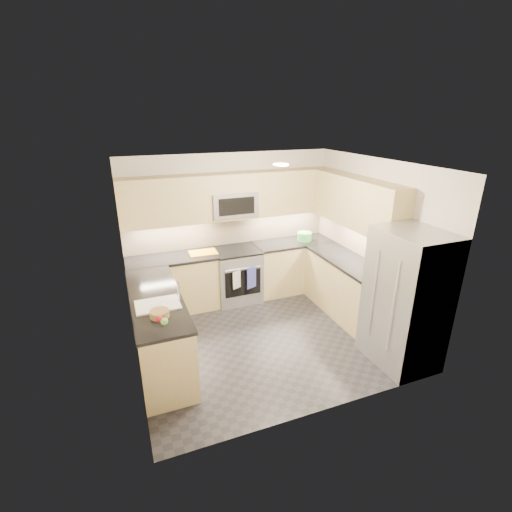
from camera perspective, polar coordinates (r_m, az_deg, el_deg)
name	(u,v)px	position (r m, az deg, el deg)	size (l,w,h in m)	color
floor	(265,336)	(5.64, 1.32, -12.19)	(3.60, 3.20, 0.00)	black
ceiling	(266,164)	(4.75, 1.58, 13.91)	(3.60, 3.20, 0.02)	beige
wall_back	(230,227)	(6.48, -4.03, 4.54)	(3.60, 0.02, 2.50)	beige
wall_front	(327,313)	(3.78, 10.94, -8.56)	(3.60, 0.02, 2.50)	beige
wall_left	(127,278)	(4.72, -19.21, -3.17)	(0.02, 3.20, 2.50)	beige
wall_right	(374,242)	(5.95, 17.65, 2.04)	(0.02, 3.20, 2.50)	beige
base_cab_back_left	(174,285)	(6.27, -12.56, -4.35)	(1.42, 0.60, 0.90)	#CDB77B
base_cab_back_right	(292,266)	(6.88, 5.59, -1.58)	(1.42, 0.60, 0.90)	#CDB77B
base_cab_right	(347,288)	(6.19, 13.80, -4.85)	(0.60, 1.70, 0.90)	#CDB77B
base_cab_peninsula	(159,330)	(5.09, -14.71, -10.95)	(0.60, 2.00, 0.90)	#CDB77B
countertop_back_left	(171,258)	(6.09, -12.91, -0.36)	(1.42, 0.63, 0.04)	black
countertop_back_right	(293,242)	(6.71, 5.73, 2.12)	(1.42, 0.63, 0.04)	black
countertop_right	(349,261)	(6.00, 14.18, -0.81)	(0.63, 1.70, 0.04)	black
countertop_peninsula	(155,298)	(4.87, -15.22, -6.24)	(0.63, 2.00, 0.04)	black
upper_cab_back	(232,196)	(6.18, -3.67, 9.23)	(3.60, 0.35, 0.75)	#CDB77B
upper_cab_right	(357,202)	(5.90, 15.28, 7.96)	(0.35, 1.95, 0.75)	#CDB77B
backsplash_back	(230,230)	(6.50, -4.01, 4.07)	(3.60, 0.01, 0.51)	tan
backsplash_right	(356,237)	(6.30, 15.06, 2.83)	(0.01, 2.30, 0.51)	tan
gas_range	(237,275)	(6.47, -2.98, -2.99)	(0.76, 0.65, 0.91)	#9A9CA1
range_cooktop	(236,251)	(6.30, -3.06, 0.84)	(0.76, 0.65, 0.03)	black
oven_door_glass	(243,283)	(6.19, -2.01, -4.20)	(0.62, 0.02, 0.45)	black
oven_handle	(243,269)	(6.06, -1.98, -1.96)	(0.02, 0.02, 0.60)	#B2B5BA
microwave	(233,204)	(6.18, -3.57, 8.05)	(0.76, 0.40, 0.40)	#94959B
microwave_door	(237,206)	(6.00, -2.96, 7.64)	(0.60, 0.01, 0.28)	black
refrigerator	(406,299)	(5.08, 22.07, -6.19)	(0.70, 0.90, 1.80)	#9A9EA1
fridge_handle_left	(393,308)	(4.71, 20.27, -7.44)	(0.02, 0.02, 1.20)	#B2B5BA
fridge_handle_right	(373,295)	(4.94, 17.58, -5.67)	(0.02, 0.02, 1.20)	#B2B5BA
sink_basin	(158,310)	(4.66, -14.79, -8.02)	(0.52, 0.38, 0.16)	white
faucet	(179,291)	(4.60, -11.81, -5.36)	(0.03, 0.03, 0.28)	silver
utensil_bowl	(305,236)	(6.75, 7.48, 3.00)	(0.26, 0.26, 0.15)	green
cutting_board	(203,253)	(6.17, -8.13, 0.53)	(0.45, 0.32, 0.01)	orange
fruit_basket	(159,314)	(4.37, -14.63, -8.58)	(0.22, 0.22, 0.08)	olive
fruit_apple	(159,319)	(4.12, -14.64, -9.31)	(0.08, 0.08, 0.08)	red
fruit_pear	(164,322)	(4.06, -13.91, -9.76)	(0.08, 0.08, 0.08)	#64B54D
dish_towel_check	(237,280)	(6.08, -2.97, -3.67)	(0.16, 0.01, 0.30)	white
dish_towel_blue	(252,277)	(6.15, -0.68, -3.30)	(0.20, 0.02, 0.38)	#33388C
fruit_orange	(164,322)	(4.06, -13.91, -9.81)	(0.06, 0.06, 0.06)	#D85718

